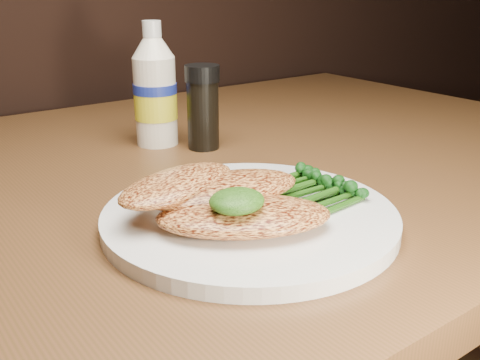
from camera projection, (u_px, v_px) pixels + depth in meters
plate at (250, 217)px, 0.53m from camera, size 0.28×0.28×0.01m
chicken_front at (244, 216)px, 0.48m from camera, size 0.17×0.15×0.02m
chicken_mid at (223, 189)px, 0.52m from camera, size 0.16×0.10×0.02m
chicken_back at (178, 184)px, 0.51m from camera, size 0.15×0.10×0.02m
pesto_front at (237, 201)px, 0.46m from camera, size 0.06×0.05×0.02m
broccolini_bundle at (294, 190)px, 0.55m from camera, size 0.15×0.13×0.02m
mayo_bottle at (155, 84)px, 0.75m from camera, size 0.07×0.07×0.17m
pepper_grinder at (203, 108)px, 0.74m from camera, size 0.05×0.05×0.11m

